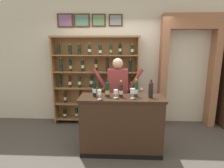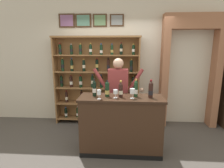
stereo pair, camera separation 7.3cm
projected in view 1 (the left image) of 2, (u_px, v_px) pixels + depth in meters
name	position (u px, v px, depth m)	size (l,w,h in m)	color
ground_plane	(112.00, 151.00, 3.41)	(14.00, 14.00, 0.02)	#47423D
back_wall	(115.00, 54.00, 4.53)	(12.00, 0.19, 3.38)	beige
wine_shelf	(96.00, 78.00, 4.45)	(2.05, 0.29, 2.11)	olive
archway_doorway	(187.00, 64.00, 4.37)	(1.32, 0.45, 2.58)	#9E6647
tasting_counter	(121.00, 125.00, 3.30)	(1.46, 0.53, 1.03)	#382316
shopkeeper	(118.00, 90.00, 3.74)	(1.04, 0.22, 1.65)	#2D3347
tasting_bottle_prosecco	(94.00, 88.00, 3.20)	(0.07, 0.07, 0.31)	black
tasting_bottle_brunello	(107.00, 89.00, 3.19)	(0.08, 0.08, 0.28)	black
tasting_bottle_chianti	(121.00, 90.00, 3.16)	(0.07, 0.07, 0.29)	black
tasting_bottle_riserva	(136.00, 89.00, 3.19)	(0.07, 0.07, 0.31)	#19381E
tasting_bottle_rosso	(151.00, 89.00, 3.12)	(0.08, 0.08, 0.31)	black
wine_glass_spare	(99.00, 93.00, 3.03)	(0.07, 0.07, 0.16)	silver
wine_glass_right	(133.00, 92.00, 3.08)	(0.08, 0.08, 0.17)	silver
wine_glass_center	(116.00, 92.00, 3.11)	(0.08, 0.08, 0.14)	silver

